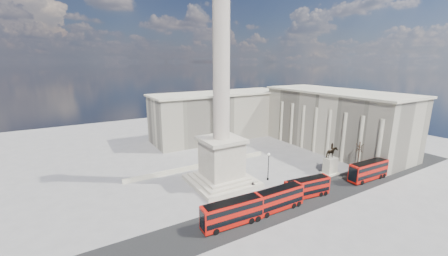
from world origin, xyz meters
TOP-DOWN VIEW (x-y plane):
  - ground at (0.00, 0.00)m, footprint 180.00×180.00m
  - asphalt_road at (5.00, -10.00)m, footprint 120.00×9.00m
  - nelsons_column at (0.00, 5.00)m, footprint 14.00×14.00m
  - balustrade_wall at (0.00, 16.00)m, footprint 40.00×0.60m
  - building_east at (45.00, 10.00)m, footprint 19.00×46.00m
  - building_northeast at (20.00, 40.00)m, footprint 51.00×17.00m
  - red_bus_a at (-6.85, -10.64)m, footprint 11.26×3.14m
  - red_bus_b at (3.26, -10.73)m, footprint 10.77×2.59m
  - red_bus_c at (11.82, -9.93)m, footprint 10.32×3.52m
  - red_bus_d at (30.86, -11.18)m, footprint 11.29×3.04m
  - victorian_lamp at (10.24, 0.75)m, footprint 0.58×0.58m
  - equestrian_statue at (25.82, -4.33)m, footprint 3.90×2.92m
  - bare_tree_near at (34.08, -6.22)m, footprint 1.83×1.83m
  - bare_tree_mid at (38.89, 4.15)m, footprint 1.83×1.83m
  - bare_tree_far at (40.90, 11.94)m, footprint 1.97×1.97m
  - pedestrian_walking at (26.51, -2.51)m, footprint 0.76×0.56m
  - pedestrian_standing at (32.78, -5.68)m, footprint 1.13×1.02m
  - pedestrian_crossing at (4.34, -1.32)m, footprint 1.00×1.04m

SIDE VIEW (x-z plane):
  - ground at x=0.00m, z-range 0.00..0.00m
  - asphalt_road at x=5.00m, z-range 0.00..0.01m
  - balustrade_wall at x=0.00m, z-range 0.00..1.10m
  - pedestrian_crossing at x=4.34m, z-range 0.00..1.74m
  - pedestrian_standing at x=32.78m, z-range 0.00..1.90m
  - pedestrian_walking at x=26.51m, z-range 0.00..1.93m
  - red_bus_c at x=11.82m, z-range 0.10..4.20m
  - red_bus_b at x=3.26m, z-range 0.11..4.47m
  - red_bus_a at x=-6.85m, z-range 0.11..4.63m
  - red_bus_d at x=30.86m, z-range 0.11..4.65m
  - equestrian_statue at x=25.82m, z-range -1.25..6.89m
  - victorian_lamp at x=10.24m, z-range 0.60..7.32m
  - bare_tree_mid at x=38.89m, z-range 1.99..8.91m
  - bare_tree_near at x=34.08m, z-range 2.31..10.33m
  - bare_tree_far at x=40.90m, z-range 2.31..10.36m
  - building_northeast at x=20.00m, z-range 0.02..16.62m
  - building_east at x=45.00m, z-range 0.02..18.62m
  - nelsons_column at x=0.00m, z-range -12.01..37.84m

